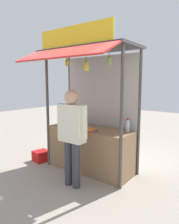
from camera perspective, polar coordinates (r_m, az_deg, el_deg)
ground_plane at (r=4.66m, az=0.00°, el=-15.51°), size 20.00×20.00×0.00m
stall_counter at (r=4.49m, az=0.00°, el=-10.20°), size 1.84×0.65×0.91m
stall_structure at (r=4.35m, az=0.74°, el=6.15°), size 2.04×1.47×2.87m
water_bottle_far_right at (r=4.17m, az=10.44°, el=-3.63°), size 0.07×0.07×0.25m
water_bottle_front_right at (r=4.81m, az=-5.94°, el=-1.88°), size 0.08×0.08×0.27m
water_bottle_right at (r=4.77m, az=-2.36°, el=-2.16°), size 0.07×0.07×0.23m
water_bottle_center at (r=4.53m, az=-2.25°, el=-2.62°), size 0.07×0.07×0.25m
magazine_stack_back_left at (r=4.07m, az=-0.17°, el=-5.10°), size 0.25×0.33×0.05m
magazine_stack_front_left at (r=4.29m, az=-3.63°, el=-4.17°), size 0.22×0.32×0.09m
banana_bunch_rightmost at (r=3.80m, az=-0.91°, el=12.44°), size 0.11×0.11×0.33m
banana_bunch_inner_left at (r=3.53m, az=5.46°, el=13.86°), size 0.09×0.09×0.24m
banana_bunch_leftmost at (r=4.11m, az=-6.20°, el=13.23°), size 0.09×0.09×0.22m
vendor_person at (r=3.66m, az=-4.87°, el=-4.83°), size 0.66×0.25×1.74m
plastic_crate at (r=5.23m, az=-13.07°, el=-11.63°), size 0.40×0.40×0.24m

